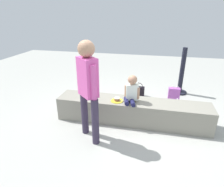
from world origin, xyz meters
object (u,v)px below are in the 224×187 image
(handbag_brown_canvas, at_px, (176,110))
(adult_standing, at_px, (88,83))
(child_seated, at_px, (132,90))
(cake_box_white, at_px, (158,104))
(water_bottle_far_side, at_px, (97,89))
(cake_plate, at_px, (117,100))
(gift_bag, at_px, (174,95))
(water_bottle_near_gift, at_px, (177,103))
(party_cup_red, at_px, (119,97))
(handbag_black_leather, at_px, (138,91))

(handbag_brown_canvas, bearing_deg, adult_standing, -142.22)
(child_seated, xyz_separation_m, cake_box_white, (0.49, 0.78, -0.58))
(water_bottle_far_side, bearing_deg, cake_plate, -59.10)
(child_seated, xyz_separation_m, cake_plate, (-0.25, -0.04, -0.19))
(gift_bag, xyz_separation_m, water_bottle_near_gift, (0.06, -0.25, -0.08))
(adult_standing, distance_m, water_bottle_far_side, 2.08)
(adult_standing, xyz_separation_m, water_bottle_near_gift, (1.45, 1.44, -0.85))
(water_bottle_near_gift, distance_m, party_cup_red, 1.29)
(child_seated, bearing_deg, adult_standing, -133.38)
(adult_standing, xyz_separation_m, handbag_black_leather, (0.58, 1.88, -0.82))
(cake_box_white, height_order, handbag_brown_canvas, handbag_brown_canvas)
(cake_plate, distance_m, gift_bag, 1.58)
(party_cup_red, bearing_deg, handbag_brown_canvas, -21.34)
(handbag_black_leather, height_order, handbag_brown_canvas, handbag_black_leather)
(cake_box_white, height_order, handbag_black_leather, handbag_black_leather)
(water_bottle_far_side, xyz_separation_m, cake_box_white, (1.51, -0.46, -0.03))
(handbag_brown_canvas, bearing_deg, cake_plate, -154.21)
(handbag_brown_canvas, bearing_deg, handbag_black_leather, 136.47)
(child_seated, bearing_deg, cake_plate, -171.06)
(cake_box_white, bearing_deg, adult_standing, -127.54)
(party_cup_red, bearing_deg, cake_box_white, -11.87)
(gift_bag, relative_size, handbag_black_leather, 1.15)
(party_cup_red, distance_m, handbag_black_leather, 0.51)
(child_seated, height_order, party_cup_red, child_seated)
(cake_plate, bearing_deg, child_seated, 8.94)
(party_cup_red, bearing_deg, cake_plate, -81.54)
(gift_bag, height_order, handbag_black_leather, gift_bag)
(gift_bag, relative_size, handbag_brown_canvas, 1.31)
(gift_bag, distance_m, water_bottle_near_gift, 0.27)
(cake_plate, height_order, handbag_brown_canvas, cake_plate)
(party_cup_red, distance_m, handbag_brown_canvas, 1.33)
(adult_standing, height_order, handbag_brown_canvas, adult_standing)
(handbag_brown_canvas, bearing_deg, gift_bag, 91.26)
(gift_bag, xyz_separation_m, handbag_brown_canvas, (0.01, -0.60, -0.07))
(cake_plate, bearing_deg, party_cup_red, 98.46)
(child_seated, bearing_deg, handbag_brown_canvas, 30.16)
(gift_bag, bearing_deg, handbag_brown_canvas, -88.74)
(water_bottle_near_gift, xyz_separation_m, handbag_black_leather, (-0.87, 0.43, 0.03))
(water_bottle_near_gift, relative_size, party_cup_red, 1.84)
(water_bottle_near_gift, bearing_deg, cake_box_white, -171.71)
(adult_standing, relative_size, cake_box_white, 4.98)
(handbag_brown_canvas, bearing_deg, water_bottle_near_gift, 82.67)
(party_cup_red, relative_size, handbag_black_leather, 0.32)
(adult_standing, bearing_deg, water_bottle_far_side, 103.52)
(adult_standing, bearing_deg, child_seated, 46.62)
(cake_plate, bearing_deg, water_bottle_near_gift, 37.76)
(gift_bag, height_order, cake_box_white, gift_bag)
(water_bottle_near_gift, bearing_deg, handbag_brown_canvas, -97.33)
(child_seated, distance_m, water_bottle_far_side, 1.69)
(adult_standing, distance_m, party_cup_red, 1.82)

